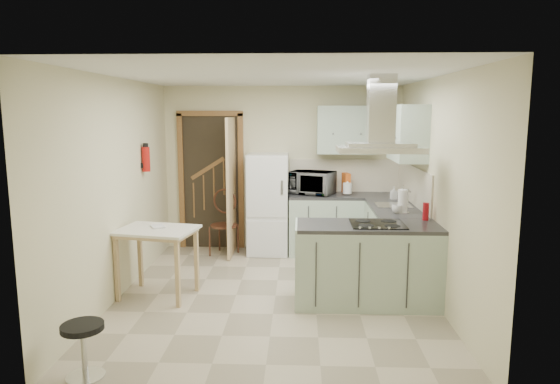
{
  "coord_description": "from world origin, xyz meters",
  "views": [
    {
      "loc": [
        0.28,
        -5.53,
        2.11
      ],
      "look_at": [
        0.03,
        0.45,
        1.15
      ],
      "focal_mm": 32.0,
      "sensor_mm": 36.0,
      "label": 1
    }
  ],
  "objects_px": {
    "fridge": "(268,204)",
    "peninsula": "(367,264)",
    "stool": "(84,350)",
    "extractor_hood": "(380,149)",
    "bentwood_chair": "(224,226)",
    "microwave": "(313,183)",
    "drop_leaf_table": "(158,263)"
  },
  "relations": [
    {
      "from": "fridge",
      "to": "drop_leaf_table",
      "type": "bearing_deg",
      "value": -121.76
    },
    {
      "from": "fridge",
      "to": "drop_leaf_table",
      "type": "distance_m",
      "value": 2.22
    },
    {
      "from": "peninsula",
      "to": "microwave",
      "type": "xyz_separation_m",
      "value": [
        -0.56,
        2.02,
        0.62
      ]
    },
    {
      "from": "fridge",
      "to": "peninsula",
      "type": "bearing_deg",
      "value": -58.26
    },
    {
      "from": "bentwood_chair",
      "to": "stool",
      "type": "distance_m",
      "value": 3.58
    },
    {
      "from": "peninsula",
      "to": "bentwood_chair",
      "type": "relative_size",
      "value": 1.75
    },
    {
      "from": "extractor_hood",
      "to": "stool",
      "type": "distance_m",
      "value": 3.41
    },
    {
      "from": "fridge",
      "to": "extractor_hood",
      "type": "height_order",
      "value": "extractor_hood"
    },
    {
      "from": "peninsula",
      "to": "stool",
      "type": "distance_m",
      "value": 2.99
    },
    {
      "from": "fridge",
      "to": "peninsula",
      "type": "relative_size",
      "value": 0.97
    },
    {
      "from": "peninsula",
      "to": "extractor_hood",
      "type": "xyz_separation_m",
      "value": [
        0.1,
        0.0,
        1.27
      ]
    },
    {
      "from": "extractor_hood",
      "to": "bentwood_chair",
      "type": "xyz_separation_m",
      "value": [
        -1.98,
        1.85,
        -1.28
      ]
    },
    {
      "from": "peninsula",
      "to": "extractor_hood",
      "type": "height_order",
      "value": "extractor_hood"
    },
    {
      "from": "extractor_hood",
      "to": "bentwood_chair",
      "type": "distance_m",
      "value": 2.99
    },
    {
      "from": "extractor_hood",
      "to": "bentwood_chair",
      "type": "bearing_deg",
      "value": 136.95
    },
    {
      "from": "drop_leaf_table",
      "to": "microwave",
      "type": "bearing_deg",
      "value": 57.46
    },
    {
      "from": "extractor_hood",
      "to": "drop_leaf_table",
      "type": "distance_m",
      "value": 2.81
    },
    {
      "from": "bentwood_chair",
      "to": "microwave",
      "type": "height_order",
      "value": "microwave"
    },
    {
      "from": "microwave",
      "to": "bentwood_chair",
      "type": "bearing_deg",
      "value": -148.95
    },
    {
      "from": "peninsula",
      "to": "stool",
      "type": "bearing_deg",
      "value": -145.86
    },
    {
      "from": "peninsula",
      "to": "drop_leaf_table",
      "type": "bearing_deg",
      "value": 177.18
    },
    {
      "from": "fridge",
      "to": "bentwood_chair",
      "type": "relative_size",
      "value": 1.7
    },
    {
      "from": "peninsula",
      "to": "bentwood_chair",
      "type": "xyz_separation_m",
      "value": [
        -1.88,
        1.85,
        -0.01
      ]
    },
    {
      "from": "fridge",
      "to": "bentwood_chair",
      "type": "bearing_deg",
      "value": -168.61
    },
    {
      "from": "fridge",
      "to": "bentwood_chair",
      "type": "distance_m",
      "value": 0.73
    },
    {
      "from": "stool",
      "to": "fridge",
      "type": "bearing_deg",
      "value": 71.18
    },
    {
      "from": "microwave",
      "to": "extractor_hood",
      "type": "bearing_deg",
      "value": -48.41
    },
    {
      "from": "stool",
      "to": "bentwood_chair",
      "type": "bearing_deg",
      "value": 80.46
    },
    {
      "from": "fridge",
      "to": "stool",
      "type": "height_order",
      "value": "fridge"
    },
    {
      "from": "peninsula",
      "to": "stool",
      "type": "relative_size",
      "value": 3.43
    },
    {
      "from": "drop_leaf_table",
      "to": "stool",
      "type": "distance_m",
      "value": 1.8
    },
    {
      "from": "peninsula",
      "to": "drop_leaf_table",
      "type": "height_order",
      "value": "peninsula"
    }
  ]
}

